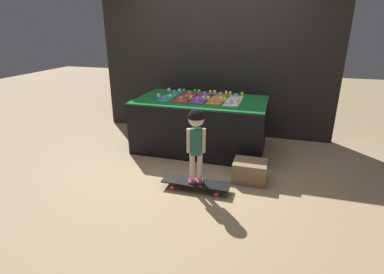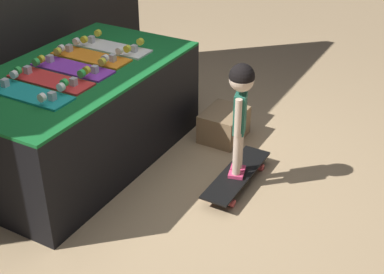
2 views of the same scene
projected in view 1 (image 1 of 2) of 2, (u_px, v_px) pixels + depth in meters
ground_plane at (187, 166)px, 3.80m from camera, size 16.00×16.00×0.00m
back_wall at (214, 59)px, 4.66m from camera, size 3.72×0.10×2.39m
display_rack at (201, 124)px, 4.25m from camera, size 1.79×1.00×0.73m
skateboard_teal_on_rack at (170, 96)px, 4.22m from camera, size 0.20×0.60×0.09m
skateboard_red_on_rack at (185, 97)px, 4.18m from camera, size 0.20×0.60×0.09m
skateboard_purple_on_rack at (201, 98)px, 4.13m from camera, size 0.20×0.60×0.09m
skateboard_orange_on_rack at (218, 99)px, 4.08m from camera, size 0.20×0.60×0.09m
skateboard_white_on_rack at (234, 100)px, 4.00m from camera, size 0.20×0.60×0.09m
skateboard_on_floor at (196, 183)px, 3.25m from camera, size 0.74×0.20×0.09m
child at (196, 132)px, 3.04m from camera, size 0.19×0.17×0.82m
storage_box at (250, 171)px, 3.42m from camera, size 0.38×0.30×0.24m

